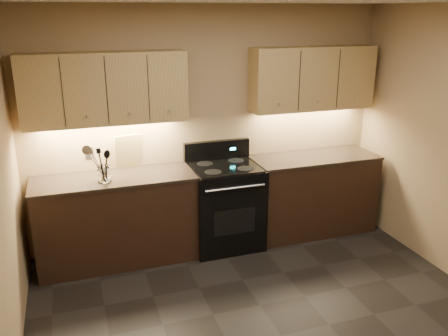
{
  "coord_description": "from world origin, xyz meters",
  "views": [
    {
      "loc": [
        -1.47,
        -2.92,
        2.52
      ],
      "look_at": [
        -0.01,
        1.45,
        0.99
      ],
      "focal_mm": 38.0,
      "sensor_mm": 36.0,
      "label": 1
    }
  ],
  "objects": [
    {
      "name": "cutting_board",
      "position": [
        -0.9,
        1.96,
        1.11
      ],
      "size": [
        0.3,
        0.12,
        0.36
      ],
      "primitive_type": "cube",
      "rotation": [
        0.17,
        0.0,
        0.16
      ],
      "color": "tan",
      "rests_on": "counter_left"
    },
    {
      "name": "steel_spatula",
      "position": [
        -1.16,
        1.6,
        1.13
      ],
      "size": [
        0.25,
        0.11,
        0.37
      ],
      "primitive_type": null,
      "rotation": [
        0.09,
        -0.43,
        -0.26
      ],
      "color": "silver",
      "rests_on": "utensil_crock"
    },
    {
      "name": "counter_right",
      "position": [
        1.18,
        1.7,
        0.47
      ],
      "size": [
        1.46,
        0.62,
        0.93
      ],
      "color": "black",
      "rests_on": "ground"
    },
    {
      "name": "outlet_plate",
      "position": [
        -1.3,
        1.99,
        1.12
      ],
      "size": [
        0.08,
        0.01,
        0.12
      ],
      "primitive_type": "cube",
      "color": "#B2B5BA",
      "rests_on": "wall_back"
    },
    {
      "name": "utensil_crock",
      "position": [
        -1.19,
        1.59,
        1.01
      ],
      "size": [
        0.15,
        0.15,
        0.16
      ],
      "color": "white",
      "rests_on": "counter_left"
    },
    {
      "name": "wall_back",
      "position": [
        0.0,
        2.0,
        1.3
      ],
      "size": [
        4.0,
        0.04,
        2.6
      ],
      "primitive_type": "cube",
      "color": "#997D5A",
      "rests_on": "ground"
    },
    {
      "name": "upper_cab_left",
      "position": [
        -1.1,
        1.85,
        1.8
      ],
      "size": [
        1.6,
        0.3,
        0.7
      ],
      "primitive_type": "cube",
      "color": "tan",
      "rests_on": "wall_back"
    },
    {
      "name": "counter_left",
      "position": [
        -1.1,
        1.7,
        0.47
      ],
      "size": [
        1.62,
        0.62,
        0.93
      ],
      "color": "black",
      "rests_on": "ground"
    },
    {
      "name": "stove",
      "position": [
        0.08,
        1.68,
        0.48
      ],
      "size": [
        0.76,
        0.68,
        1.14
      ],
      "color": "black",
      "rests_on": "ground"
    },
    {
      "name": "steel_skimmer",
      "position": [
        -1.17,
        1.57,
        1.14
      ],
      "size": [
        0.25,
        0.13,
        0.39
      ],
      "primitive_type": null,
      "rotation": [
        -0.12,
        -0.47,
        0.03
      ],
      "color": "silver",
      "rests_on": "utensil_crock"
    },
    {
      "name": "upper_cab_right",
      "position": [
        1.18,
        1.85,
        1.8
      ],
      "size": [
        1.44,
        0.3,
        0.7
      ],
      "primitive_type": "cube",
      "color": "tan",
      "rests_on": "wall_back"
    },
    {
      "name": "floor",
      "position": [
        0.0,
        0.0,
        0.0
      ],
      "size": [
        4.0,
        4.0,
        0.0
      ],
      "primitive_type": "plane",
      "color": "black",
      "rests_on": "ground"
    },
    {
      "name": "wooden_spoon",
      "position": [
        -1.21,
        1.59,
        1.09
      ],
      "size": [
        0.14,
        0.08,
        0.29
      ],
      "primitive_type": null,
      "rotation": [
        -0.01,
        0.26,
        0.13
      ],
      "color": "tan",
      "rests_on": "utensil_crock"
    },
    {
      "name": "black_spoon",
      "position": [
        -1.19,
        1.6,
        1.1
      ],
      "size": [
        0.1,
        0.13,
        0.33
      ],
      "primitive_type": null,
      "rotation": [
        0.22,
        0.09,
        0.09
      ],
      "color": "black",
      "rests_on": "utensil_crock"
    },
    {
      "name": "black_turner",
      "position": [
        -1.19,
        1.56,
        1.12
      ],
      "size": [
        0.13,
        0.14,
        0.35
      ],
      "primitive_type": null,
      "rotation": [
        -0.14,
        -0.08,
        0.24
      ],
      "color": "black",
      "rests_on": "utensil_crock"
    }
  ]
}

